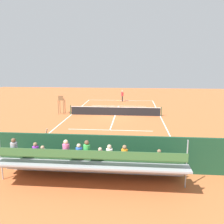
% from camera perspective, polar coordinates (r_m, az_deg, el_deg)
% --- Properties ---
extents(ground_plane, '(60.00, 60.00, 0.00)m').
position_cam_1_polar(ground_plane, '(26.76, 0.77, -0.80)').
color(ground_plane, '#BC6033').
extents(court_line_markings, '(10.10, 22.20, 0.01)m').
position_cam_1_polar(court_line_markings, '(26.80, 0.77, -0.77)').
color(court_line_markings, white).
rests_on(court_line_markings, ground).
extents(tennis_net, '(10.30, 0.10, 1.07)m').
position_cam_1_polar(tennis_net, '(26.66, 0.77, 0.26)').
color(tennis_net, black).
rests_on(tennis_net, ground).
extents(backdrop_wall, '(18.00, 0.16, 2.00)m').
position_cam_1_polar(backdrop_wall, '(13.12, -3.98, -9.68)').
color(backdrop_wall, '#194228').
rests_on(backdrop_wall, ground).
extents(bleacher_stand, '(9.06, 2.40, 2.48)m').
position_cam_1_polar(bleacher_stand, '(11.89, -5.34, -12.16)').
color(bleacher_stand, '#9EA0A5').
rests_on(bleacher_stand, ground).
extents(umpire_chair, '(0.67, 0.67, 2.14)m').
position_cam_1_polar(umpire_chair, '(27.85, -12.03, 2.19)').
color(umpire_chair, brown).
rests_on(umpire_chair, ground).
extents(courtside_bench, '(1.80, 0.40, 0.93)m').
position_cam_1_polar(courtside_bench, '(13.82, 7.89, -10.59)').
color(courtside_bench, '#234C2D').
rests_on(courtside_bench, ground).
extents(equipment_bag, '(0.90, 0.36, 0.36)m').
position_cam_1_polar(equipment_bag, '(13.86, 1.22, -12.11)').
color(equipment_bag, '#334C8C').
rests_on(equipment_bag, ground).
extents(tennis_player, '(0.42, 0.55, 1.93)m').
position_cam_1_polar(tennis_player, '(36.43, 2.48, 4.14)').
color(tennis_player, black).
rests_on(tennis_player, ground).
extents(tennis_racket, '(0.31, 0.57, 0.03)m').
position_cam_1_polar(tennis_racket, '(37.36, 1.48, 2.79)').
color(tennis_racket, black).
rests_on(tennis_racket, ground).
extents(tennis_ball_near, '(0.07, 0.07, 0.07)m').
position_cam_1_polar(tennis_ball_near, '(33.58, 2.97, 1.80)').
color(tennis_ball_near, '#CCDB33').
rests_on(tennis_ball_near, ground).
extents(line_judge, '(0.41, 0.55, 1.93)m').
position_cam_1_polar(line_judge, '(14.90, -15.78, -7.38)').
color(line_judge, '#232328').
rests_on(line_judge, ground).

